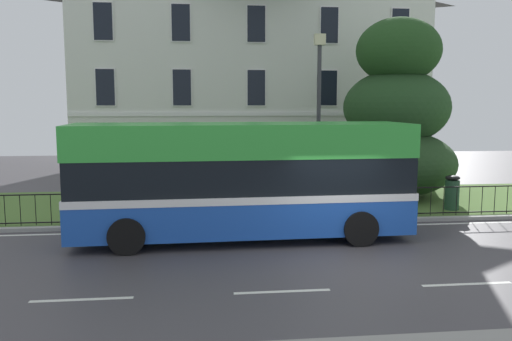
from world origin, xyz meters
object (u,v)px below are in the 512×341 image
object	(u,v)px
georgian_townhouse	(245,70)
evergreen_tree	(395,122)
single_decker_bus	(242,179)
street_lamp_post	(319,110)
litter_bin	(452,192)

from	to	relation	value
georgian_townhouse	evergreen_tree	distance (m)	11.03
georgian_townhouse	single_decker_bus	world-z (taller)	georgian_townhouse
street_lamp_post	litter_bin	world-z (taller)	street_lamp_post
georgian_townhouse	evergreen_tree	bearing A→B (deg)	-61.30
evergreen_tree	single_decker_bus	bearing A→B (deg)	-139.14
street_lamp_post	single_decker_bus	bearing A→B (deg)	-134.41
evergreen_tree	single_decker_bus	distance (m)	8.88
georgian_townhouse	single_decker_bus	size ratio (longest dim) A/B	1.82
evergreen_tree	single_decker_bus	world-z (taller)	evergreen_tree
single_decker_bus	litter_bin	world-z (taller)	single_decker_bus
street_lamp_post	litter_bin	bearing A→B (deg)	-1.95
single_decker_bus	litter_bin	size ratio (longest dim) A/B	7.78
single_decker_bus	georgian_townhouse	bearing A→B (deg)	83.08
georgian_townhouse	single_decker_bus	bearing A→B (deg)	-95.60
evergreen_tree	street_lamp_post	world-z (taller)	evergreen_tree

